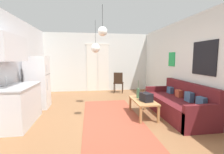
# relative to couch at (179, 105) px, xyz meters

# --- Properties ---
(ground_plane) EXTENTS (5.27, 8.22, 0.10)m
(ground_plane) POSITION_rel_couch_xyz_m (-1.94, -0.24, -0.33)
(ground_plane) COLOR #8E603D
(wall_back) EXTENTS (4.87, 0.13, 2.63)m
(wall_back) POSITION_rel_couch_xyz_m (-1.94, 3.62, 1.03)
(wall_back) COLOR silver
(wall_back) RESTS_ON ground_plane
(wall_right) EXTENTS (0.12, 7.82, 2.63)m
(wall_right) POSITION_rel_couch_xyz_m (0.44, -0.24, 1.04)
(wall_right) COLOR silver
(wall_right) RESTS_ON ground_plane
(area_rug) EXTENTS (1.40, 3.43, 0.01)m
(area_rug) POSITION_rel_couch_xyz_m (-1.78, -0.04, -0.28)
(area_rug) COLOR #9E4733
(area_rug) RESTS_ON ground_plane
(couch) EXTENTS (0.87, 2.18, 0.87)m
(couch) POSITION_rel_couch_xyz_m (0.00, 0.00, 0.00)
(couch) COLOR #5B191E
(couch) RESTS_ON ground_plane
(coffee_table) EXTENTS (0.51, 1.03, 0.44)m
(coffee_table) POSITION_rel_couch_xyz_m (-0.95, 0.08, 0.10)
(coffee_table) COLOR #B27F4C
(coffee_table) RESTS_ON ground_plane
(bamboo_vase) EXTENTS (0.09, 0.09, 0.48)m
(bamboo_vase) POSITION_rel_couch_xyz_m (-1.03, 0.28, 0.29)
(bamboo_vase) COLOR #47704C
(bamboo_vase) RESTS_ON coffee_table
(handbag) EXTENTS (0.28, 0.35, 0.33)m
(handbag) POSITION_rel_couch_xyz_m (-0.93, -0.07, 0.26)
(handbag) COLOR black
(handbag) RESTS_ON coffee_table
(refrigerator) EXTENTS (0.62, 0.60, 1.58)m
(refrigerator) POSITION_rel_couch_xyz_m (-3.86, 1.22, 0.51)
(refrigerator) COLOR white
(refrigerator) RESTS_ON ground_plane
(kitchen_counter) EXTENTS (0.60, 1.31, 2.01)m
(kitchen_counter) POSITION_rel_couch_xyz_m (-3.94, -0.01, 0.48)
(kitchen_counter) COLOR silver
(kitchen_counter) RESTS_ON ground_plane
(accent_chair) EXTENTS (0.51, 0.50, 0.90)m
(accent_chair) POSITION_rel_couch_xyz_m (-1.08, 2.92, 0.22)
(accent_chair) COLOR black
(accent_chair) RESTS_ON ground_plane
(pendant_lamp_near) EXTENTS (0.20, 0.20, 0.65)m
(pendant_lamp_near) POSITION_rel_couch_xyz_m (-2.03, -0.31, 1.80)
(pendant_lamp_near) COLOR black
(pendant_lamp_far) EXTENTS (0.27, 0.27, 0.96)m
(pendant_lamp_far) POSITION_rel_couch_xyz_m (-2.13, 1.06, 1.53)
(pendant_lamp_far) COLOR black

